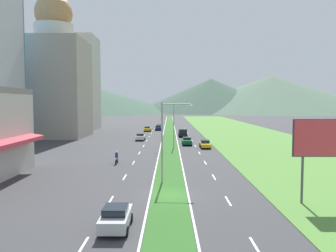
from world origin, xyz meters
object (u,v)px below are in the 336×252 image
Objects in this scene: billboard_roadside at (326,141)px; car_2 at (187,141)px; car_0 at (159,126)px; motorcycle_rider at (117,158)px; car_3 at (158,128)px; pickup_truck_0 at (183,133)px; car_1 at (147,129)px; street_lamp_near at (166,136)px; car_5 at (205,144)px; car_6 at (116,217)px; street_lamp_mid at (172,122)px; car_4 at (140,137)px.

car_2 is (-9.45, 39.43, -4.49)m from billboard_roadside.
motorcycle_rider is at bearing 176.63° from car_0.
pickup_truck_0 reaches higher than car_3.
car_1 is (-3.05, -10.76, 0.03)m from car_0.
street_lamp_near is 48.65m from pickup_truck_0.
car_2 is at bearing -168.89° from car_3.
car_5 is (7.09, 27.46, -4.24)m from street_lamp_near.
motorcycle_rider is (-3.84, -57.08, -0.03)m from car_3.
billboard_roadside reaches higher than car_1.
pickup_truck_0 is 38.83m from motorcycle_rider.
car_0 is 6.97m from car_3.
car_6 reaches higher than car_2.
car_5 is 21.65m from motorcycle_rider.
street_lamp_mid is at bearing -169.13° from car_1.
motorcycle_rider reaches higher than car_0.
street_lamp_mid is 1.18× the size of billboard_roadside.
motorcycle_rider reaches higher than car_1.
street_lamp_near reaches higher than street_lamp_mid.
street_lamp_mid is at bearing 88.37° from street_lamp_near.
billboard_roadside is 35.61m from car_5.
street_lamp_mid reaches higher than car_4.
street_lamp_near reaches higher than car_3.
car_6 is at bearing -6.47° from pickup_truck_0.
pickup_truck_0 is at bearing -6.47° from car_6.
car_2 is at bearing 0.58° from pickup_truck_0.
motorcycle_rider reaches higher than car_5.
street_lamp_near is 1.92× the size of car_3.
car_3 reaches higher than car_5.
car_6 is (-10.30, -40.36, 0.06)m from car_5.
pickup_truck_0 is at bearing -147.90° from car_1.
billboard_roadside is 1.54× the size of car_1.
billboard_roadside is at bearing -28.69° from street_lamp_near.
motorcycle_rider is (-0.72, -53.29, -0.01)m from car_1.
street_lamp_near is 15.21m from billboard_roadside.
pickup_truck_0 reaches higher than car_2.
car_0 is at bearing -15.83° from car_1.
car_3 is at bearing -39.45° from car_1.
car_5 is (10.33, -47.60, 0.03)m from car_0.
car_6 is (-4.00, -40.36, -4.11)m from street_lamp_mid.
car_4 is at bearing 119.36° from street_lamp_mid.
car_5 is at bearing -160.05° from car_1.
motorcycle_rider reaches higher than car_2.
motorcycle_rider is (-7.79, -16.44, -4.17)m from street_lamp_mid.
car_2 is at bearing 83.10° from street_lamp_near.
billboard_roadside is at bearing -71.31° from car_6.
street_lamp_near is 32.64m from car_2.
street_lamp_near reaches higher than car_5.
motorcycle_rider is at bearing 179.23° from car_1.
street_lamp_mid is 1.93× the size of car_0.
street_lamp_mid reaches higher than pickup_truck_0.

